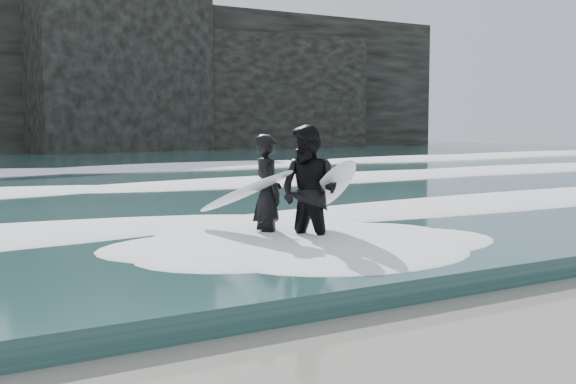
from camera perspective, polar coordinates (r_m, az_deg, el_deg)
sea at (r=32.68m, az=-21.18°, el=1.70°), size 90.00×52.00×0.30m
foam_near at (r=13.53m, az=-5.81°, el=-1.67°), size 60.00×3.20×0.20m
foam_mid at (r=20.04m, az=-14.51°, el=0.54°), size 60.00×4.00×0.24m
foam_far at (r=28.74m, az=-19.77°, el=1.89°), size 60.00×4.80×0.30m
surfer_left at (r=11.54m, az=-1.94°, el=-0.09°), size 1.26×2.09×1.90m
surfer_right at (r=10.98m, az=1.80°, el=0.01°), size 1.49×1.84×2.05m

